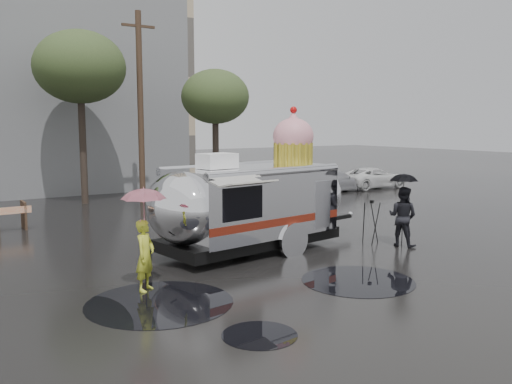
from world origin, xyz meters
TOP-DOWN VIEW (x-y plane):
  - ground at (0.00, 0.00)m, footprint 120.00×120.00m
  - puddles at (-0.87, -1.05)m, footprint 7.61×4.89m
  - utility_pole at (2.50, 14.00)m, footprint 1.60×0.28m
  - tree_mid at (0.00, 15.00)m, footprint 4.20×4.20m
  - tree_right at (6.00, 13.00)m, footprint 3.36×3.36m
  - parked_cars at (11.78, 12.00)m, footprint 13.20×1.90m
  - airstream_trailer at (1.51, 2.60)m, footprint 8.12×3.75m
  - person_left at (-2.68, 0.63)m, footprint 0.70×0.68m
  - umbrella_pink at (-2.68, 0.63)m, footprint 1.22×1.22m
  - person_right at (5.69, 0.55)m, footprint 0.77×1.01m
  - umbrella_black at (5.69, 0.55)m, footprint 1.08×1.08m
  - tripod at (5.16, 1.35)m, footprint 0.57×0.54m

SIDE VIEW (x-z plane):
  - ground at x=0.00m, z-range 0.00..0.00m
  - puddles at x=-0.87m, z-range 0.00..0.01m
  - parked_cars at x=11.78m, z-range -0.03..1.47m
  - tripod at x=5.16m, z-range 0.11..1.50m
  - person_left at x=-2.68m, z-range 0.00..1.63m
  - person_right at x=5.69m, z-range 0.00..1.86m
  - airstream_trailer at x=1.51m, z-range -0.66..3.74m
  - umbrella_black at x=5.69m, z-range 0.77..3.06m
  - umbrella_pink at x=-2.68m, z-range 0.77..3.16m
  - utility_pole at x=2.50m, z-range 0.12..9.12m
  - tree_right at x=6.00m, z-range 1.85..8.27m
  - tree_mid at x=0.00m, z-range 2.33..10.35m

